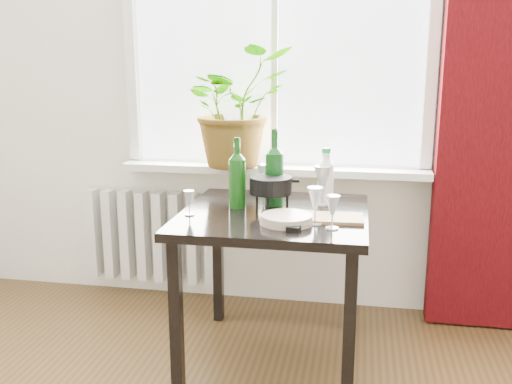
% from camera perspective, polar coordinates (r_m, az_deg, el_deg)
% --- Properties ---
extents(window, '(1.72, 0.08, 1.62)m').
position_cam_1_polar(window, '(3.22, 1.99, 16.20)').
color(window, white).
rests_on(window, ground).
extents(windowsill, '(1.72, 0.20, 0.04)m').
position_cam_1_polar(windowsill, '(3.20, 1.70, 2.30)').
color(windowsill, white).
rests_on(windowsill, ground).
extents(curtain, '(0.50, 0.12, 2.56)m').
position_cam_1_polar(curtain, '(3.15, 22.55, 9.78)').
color(curtain, '#340407').
rests_on(curtain, ground).
extents(radiator, '(0.80, 0.10, 0.55)m').
position_cam_1_polar(radiator, '(3.53, -10.43, -4.35)').
color(radiator, silver).
rests_on(radiator, ground).
extents(table, '(0.85, 0.85, 0.74)m').
position_cam_1_polar(table, '(2.65, 1.83, -3.90)').
color(table, black).
rests_on(table, ground).
extents(potted_plant, '(0.78, 0.77, 0.66)m').
position_cam_1_polar(potted_plant, '(3.16, -2.08, 8.51)').
color(potted_plant, '#27731E').
rests_on(potted_plant, windowsill).
extents(wine_bottle_left, '(0.11, 0.11, 0.34)m').
position_cam_1_polar(wine_bottle_left, '(2.67, -1.88, 1.99)').
color(wine_bottle_left, '#0E410C').
rests_on(wine_bottle_left, table).
extents(wine_bottle_right, '(0.10, 0.10, 0.37)m').
position_cam_1_polar(wine_bottle_right, '(2.72, 1.86, 2.55)').
color(wine_bottle_right, '#0C3F11').
rests_on(wine_bottle_right, table).
extents(bottle_amber, '(0.08, 0.08, 0.26)m').
position_cam_1_polar(bottle_amber, '(2.92, 1.81, 2.18)').
color(bottle_amber, maroon).
rests_on(bottle_amber, table).
extents(cleaning_bottle, '(0.10, 0.10, 0.27)m').
position_cam_1_polar(cleaning_bottle, '(2.79, 6.97, 1.64)').
color(cleaning_bottle, white).
rests_on(cleaning_bottle, table).
extents(wineglass_front_right, '(0.08, 0.08, 0.16)m').
position_cam_1_polar(wineglass_front_right, '(2.42, 5.95, -1.34)').
color(wineglass_front_right, silver).
rests_on(wineglass_front_right, table).
extents(wineglass_far_right, '(0.07, 0.07, 0.15)m').
position_cam_1_polar(wineglass_far_right, '(2.36, 7.65, -1.98)').
color(wineglass_far_right, silver).
rests_on(wineglass_far_right, table).
extents(wineglass_back_center, '(0.11, 0.11, 0.20)m').
position_cam_1_polar(wineglass_back_center, '(2.75, 6.62, 0.72)').
color(wineglass_back_center, '#B5BEC3').
rests_on(wineglass_back_center, table).
extents(wineglass_back_left, '(0.10, 0.10, 0.17)m').
position_cam_1_polar(wineglass_back_left, '(2.89, 0.78, 1.18)').
color(wineglass_back_left, silver).
rests_on(wineglass_back_left, table).
extents(wineglass_front_left, '(0.05, 0.05, 0.11)m').
position_cam_1_polar(wineglass_front_left, '(2.57, -6.71, -1.09)').
color(wineglass_front_left, '#B5BEC3').
rests_on(wineglass_front_left, table).
extents(plate_stack, '(0.25, 0.25, 0.04)m').
position_cam_1_polar(plate_stack, '(2.44, 3.06, -2.72)').
color(plate_stack, beige).
rests_on(plate_stack, table).
extents(fondue_pot, '(0.28, 0.26, 0.15)m').
position_cam_1_polar(fondue_pot, '(2.66, 1.48, -0.08)').
color(fondue_pot, black).
rests_on(fondue_pot, table).
extents(tv_remote, '(0.08, 0.19, 0.02)m').
position_cam_1_polar(tv_remote, '(2.40, 4.16, -3.20)').
color(tv_remote, black).
rests_on(tv_remote, table).
extents(cutting_board, '(0.28, 0.19, 0.01)m').
position_cam_1_polar(cutting_board, '(2.52, 7.64, -2.59)').
color(cutting_board, '#986F45').
rests_on(cutting_board, table).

